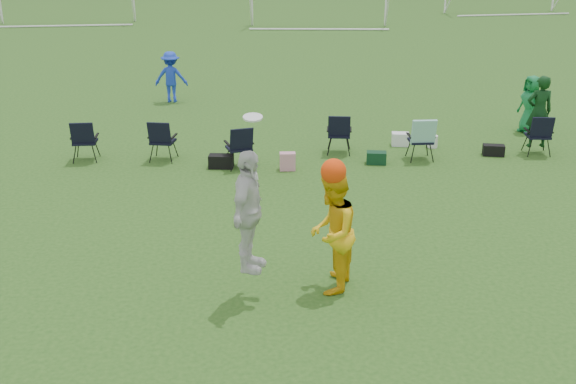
{
  "coord_description": "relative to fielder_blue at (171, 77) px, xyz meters",
  "views": [
    {
      "loc": [
        0.49,
        -8.2,
        5.14
      ],
      "look_at": [
        0.97,
        2.32,
        1.25
      ],
      "focal_mm": 45.0,
      "sensor_mm": 36.0,
      "label": 1
    }
  ],
  "objects": [
    {
      "name": "ground",
      "position": [
        2.11,
        -13.97,
        -0.78
      ],
      "size": [
        260.0,
        260.0,
        0.0
      ],
      "primitive_type": "plane",
      "color": "#244E18",
      "rests_on": "ground"
    },
    {
      "name": "fielder_blue",
      "position": [
        0.0,
        0.0,
        0.0
      ],
      "size": [
        1.04,
        0.65,
        1.56
      ],
      "primitive_type": "imported",
      "rotation": [
        0.0,
        0.0,
        3.07
      ],
      "color": "blue",
      "rests_on": "ground"
    },
    {
      "name": "fielder_green_far",
      "position": [
        9.78,
        -3.98,
        -0.02
      ],
      "size": [
        0.69,
        0.85,
        1.52
      ],
      "primitive_type": "imported",
      "rotation": [
        0.0,
        0.0,
        -1.25
      ],
      "color": "#15773D",
      "rests_on": "ground"
    },
    {
      "name": "center_contest",
      "position": [
        3.19,
        -12.62,
        0.35
      ],
      "size": [
        2.03,
        1.37,
        2.77
      ],
      "color": "silver",
      "rests_on": "ground"
    },
    {
      "name": "sideline_setup",
      "position": [
        4.63,
        -5.98,
        -0.24
      ],
      "size": [
        11.31,
        2.09,
        1.87
      ],
      "color": "#0D3313",
      "rests_on": "ground"
    }
  ]
}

